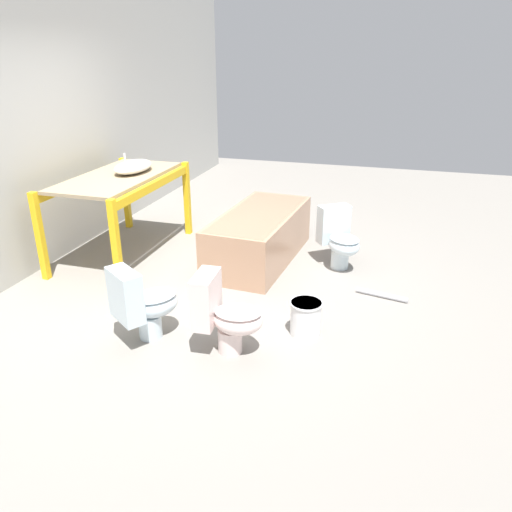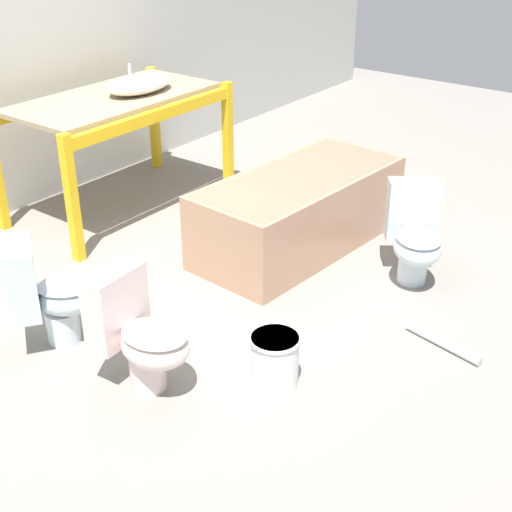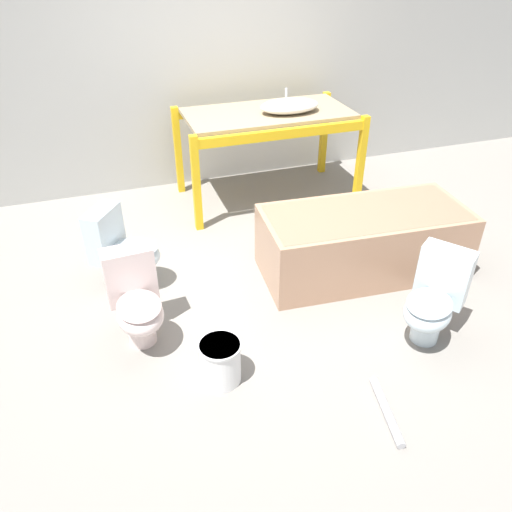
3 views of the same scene
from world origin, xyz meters
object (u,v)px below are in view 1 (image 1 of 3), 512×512
bathtub_main (259,233)px  toilet_near (225,314)px  sink_basin (133,167)px  toilet_extra (144,303)px  toilet_far (339,238)px  bucket_white (306,317)px

bathtub_main → toilet_near: size_ratio=2.61×
sink_basin → bathtub_main: size_ratio=0.35×
bathtub_main → toilet_extra: bearing=171.3°
toilet_extra → sink_basin: bearing=-25.5°
toilet_far → toilet_extra: bearing=-160.9°
bathtub_main → toilet_extra: size_ratio=2.61×
sink_basin → toilet_far: bearing=-86.5°
bucket_white → toilet_far: bearing=-2.6°
bathtub_main → toilet_extra: toilet_extra is taller
toilet_extra → toilet_near: bearing=-144.4°
sink_basin → toilet_far: sink_basin is taller
bathtub_main → bucket_white: bearing=-146.2°
toilet_far → bucket_white: bearing=-129.2°
sink_basin → toilet_extra: sink_basin is taller
sink_basin → toilet_near: size_ratio=0.90×
toilet_extra → bucket_white: (0.45, -1.26, -0.17)m
toilet_near → toilet_extra: (-0.01, 0.70, 0.00)m
sink_basin → toilet_near: bearing=-135.9°
toilet_extra → bathtub_main: bearing=-68.3°
sink_basin → bucket_white: size_ratio=1.98×
toilet_far → toilet_near: bearing=-144.6°
toilet_far → toilet_extra: same height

